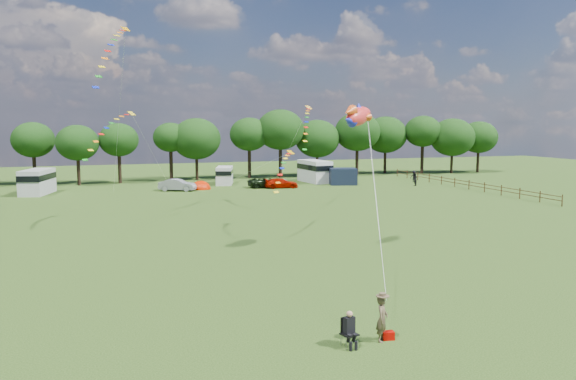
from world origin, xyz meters
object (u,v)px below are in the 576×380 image
object	(u,v)px
campervan_d	(315,170)
tent_orange	(201,189)
camp_chair	(349,325)
car_b	(177,185)
campervan_c	(225,175)
car_c	(281,183)
fish_kite	(357,116)
kite_flyer	(382,319)
campervan_b	(37,181)
walker_a	(414,179)
tent_greyblue	(280,186)
walker_b	(414,176)
car_d	(267,182)

from	to	relation	value
campervan_d	tent_orange	size ratio (longest dim) A/B	2.27
tent_orange	camp_chair	xyz separation A→B (m)	(-3.06, -51.55, 0.80)
car_b	campervan_c	distance (m)	9.06
car_c	fish_kite	bearing A→B (deg)	175.46
tent_orange	kite_flyer	size ratio (longest dim) A/B	1.61
campervan_c	kite_flyer	distance (m)	56.23
kite_flyer	camp_chair	world-z (taller)	kite_flyer
tent_orange	fish_kite	bearing A→B (deg)	-84.07
kite_flyer	camp_chair	distance (m)	1.42
car_c	campervan_b	size ratio (longest dim) A/B	0.66
campervan_d	walker_a	bearing A→B (deg)	-134.06
kite_flyer	campervan_c	bearing A→B (deg)	35.55
campervan_d	camp_chair	bearing A→B (deg)	154.94
car_c	fish_kite	size ratio (longest dim) A/B	1.32
car_b	camp_chair	distance (m)	50.33
campervan_d	walker_a	size ratio (longest dim) A/B	3.76
campervan_b	camp_chair	bearing A→B (deg)	-149.62
car_b	car_c	distance (m)	13.00
campervan_c	tent_orange	world-z (taller)	campervan_c
tent_orange	camp_chair	distance (m)	51.65
campervan_b	tent_greyblue	world-z (taller)	campervan_b
campervan_b	camp_chair	world-z (taller)	campervan_b
car_c	campervan_c	size ratio (longest dim) A/B	0.80
car_c	tent_orange	size ratio (longest dim) A/B	1.47
campervan_d	tent_greyblue	distance (m)	7.59
car_b	tent_orange	distance (m)	3.35
car_c	campervan_d	world-z (taller)	campervan_d
tent_orange	walker_b	size ratio (longest dim) A/B	1.74
car_d	campervan_c	xyz separation A→B (m)	(-4.45, 5.40, 0.59)
campervan_c	fish_kite	xyz separation A→B (m)	(-0.13, -41.71, 7.42)
car_b	walker_b	bearing A→B (deg)	-66.34
campervan_d	camp_chair	xyz separation A→B (m)	(-19.60, -54.74, -0.81)
car_d	car_b	bearing A→B (deg)	90.57
tent_orange	fish_kite	xyz separation A→B (m)	(3.87, -37.25, 8.67)
campervan_c	fish_kite	world-z (taller)	fish_kite
camp_chair	car_b	bearing A→B (deg)	74.48
car_b	car_c	world-z (taller)	car_b
car_b	tent_orange	world-z (taller)	car_b
car_b	kite_flyer	distance (m)	50.28
car_b	walker_a	distance (m)	30.62
tent_greyblue	kite_flyer	world-z (taller)	kite_flyer
walker_b	kite_flyer	bearing A→B (deg)	59.22
tent_orange	tent_greyblue	world-z (taller)	tent_greyblue
car_d	tent_orange	size ratio (longest dim) A/B	1.78
car_b	campervan_d	xyz separation A→B (m)	(19.59, 4.41, 0.89)
tent_greyblue	camp_chair	world-z (taller)	camp_chair
car_d	walker_b	world-z (taller)	walker_b
car_d	tent_greyblue	bearing A→B (deg)	-81.54
fish_kite	walker_b	bearing A→B (deg)	17.26
campervan_d	kite_flyer	distance (m)	57.62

